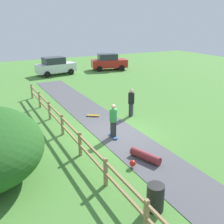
# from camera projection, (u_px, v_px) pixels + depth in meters

# --- Properties ---
(ground_plane) EXTENTS (60.00, 60.00, 0.00)m
(ground_plane) POSITION_uv_depth(u_px,v_px,m) (118.00, 134.00, 14.11)
(ground_plane) COLOR #4C8438
(asphalt_path) EXTENTS (2.40, 28.00, 0.02)m
(asphalt_path) POSITION_uv_depth(u_px,v_px,m) (118.00, 134.00, 14.11)
(asphalt_path) COLOR #515156
(asphalt_path) RESTS_ON ground_plane
(wooden_fence) EXTENTS (0.12, 18.12, 1.10)m
(wooden_fence) POSITION_uv_depth(u_px,v_px,m) (70.00, 131.00, 12.76)
(wooden_fence) COLOR #997A51
(wooden_fence) RESTS_ON ground_plane
(trash_bin) EXTENTS (0.56, 0.56, 0.90)m
(trash_bin) POSITION_uv_depth(u_px,v_px,m) (155.00, 198.00, 8.35)
(trash_bin) COLOR black
(trash_bin) RESTS_ON ground_plane
(skater_riding) EXTENTS (0.42, 0.82, 1.76)m
(skater_riding) POSITION_uv_depth(u_px,v_px,m) (113.00, 119.00, 13.35)
(skater_riding) COLOR #265999
(skater_riding) RESTS_ON asphalt_path
(skater_fallen) EXTENTS (1.34, 1.50, 0.36)m
(skater_fallen) POSITION_uv_depth(u_px,v_px,m) (144.00, 157.00, 11.35)
(skater_fallen) COLOR maroon
(skater_fallen) RESTS_ON asphalt_path
(skateboard_loose) EXTENTS (0.78, 0.61, 0.08)m
(skateboard_loose) POSITION_uv_depth(u_px,v_px,m) (93.00, 115.00, 16.58)
(skateboard_loose) COLOR #BF8C19
(skateboard_loose) RESTS_ON asphalt_path
(bystander_black) EXTENTS (0.54, 0.54, 1.75)m
(bystander_black) POSITION_uv_depth(u_px,v_px,m) (131.00, 101.00, 16.43)
(bystander_black) COLOR #2D2D33
(bystander_black) RESTS_ON ground_plane
(parked_car_white) EXTENTS (4.36, 2.36, 1.92)m
(parked_car_white) POSITION_uv_depth(u_px,v_px,m) (55.00, 66.00, 28.91)
(parked_car_white) COLOR silver
(parked_car_white) RESTS_ON ground_plane
(parked_car_red) EXTENTS (4.49, 2.76, 1.92)m
(parked_car_red) POSITION_uv_depth(u_px,v_px,m) (109.00, 62.00, 31.77)
(parked_car_red) COLOR red
(parked_car_red) RESTS_ON ground_plane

